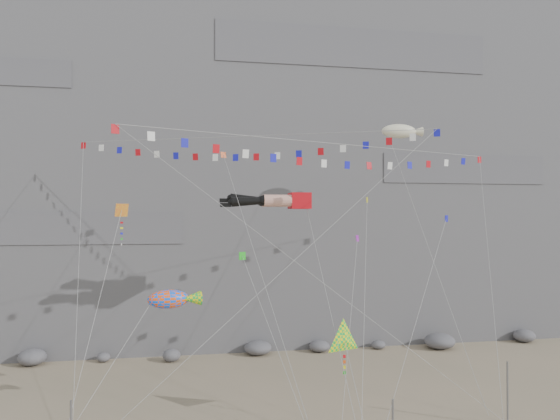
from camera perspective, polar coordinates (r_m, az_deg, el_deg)
name	(u,v)px	position (r m, az deg, el deg)	size (l,w,h in m)	color
cliff	(240,119)	(67.62, -4.19, 9.48)	(80.00, 28.00, 50.00)	slate
talus_boulders	(258,348)	(53.14, -2.32, -14.24)	(60.00, 3.00, 1.20)	slate
anchor_pole_right	(508,394)	(38.33, 22.68, -17.34)	(0.12, 0.12, 4.03)	slate
legs_kite	(275,201)	(42.60, -0.53, 0.95)	(7.07, 17.02, 21.21)	red
flag_banner_upper	(246,136)	(43.55, -3.60, 7.68)	(26.48, 18.95, 25.55)	red
flag_banner_lower	(336,144)	(39.28, 5.87, 6.88)	(29.10, 11.51, 21.24)	red
harlequin_kite	(122,211)	(37.74, -16.23, -0.09)	(3.44, 8.54, 15.58)	red
fish_windsock	(168,299)	(35.39, -11.60, -9.13)	(8.10, 6.87, 11.48)	#FD4F0C
delta_kite	(345,340)	(34.84, 6.76, -13.38)	(2.66, 6.35, 7.87)	#FFEF0D
blimp_windsock	(399,132)	(49.66, 12.32, 8.00)	(4.17, 13.52, 24.14)	beige
small_kite_a	(225,160)	(43.91, -5.76, 5.20)	(4.48, 16.35, 24.19)	#D64412
small_kite_b	(357,241)	(42.33, 8.06, -3.25)	(5.39, 11.48, 16.36)	purple
small_kite_c	(243,259)	(35.78, -3.86, -5.09)	(3.73, 9.62, 14.08)	green
small_kite_d	(367,206)	(43.66, 9.07, 0.45)	(5.75, 13.90, 20.25)	yellow
small_kite_e	(445,222)	(42.52, 16.89, -1.24)	(9.37, 9.38, 17.83)	#1415B6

